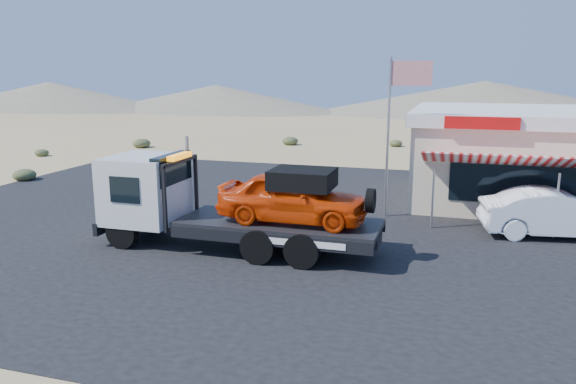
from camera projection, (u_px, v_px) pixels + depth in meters
name	position (u px, v px, depth m)	size (l,w,h in m)	color
ground	(227.00, 239.00, 18.82)	(120.00, 120.00, 0.00)	#A2865C
asphalt_lot	(307.00, 221.00, 21.05)	(32.00, 24.00, 0.02)	black
tow_truck	(230.00, 200.00, 17.47)	(8.78, 2.60, 2.93)	black
white_sedan	(556.00, 214.00, 18.85)	(1.69, 4.85, 1.60)	white
jerky_store	(538.00, 155.00, 23.77)	(10.40, 9.97, 3.90)	beige
flagpole	(395.00, 119.00, 20.81)	(1.55, 0.10, 6.00)	#99999E
desert_scrub	(96.00, 163.00, 32.31)	(25.45, 35.80, 0.69)	#3E4324
distant_hills	(325.00, 98.00, 72.71)	(126.00, 48.00, 4.20)	#726B59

